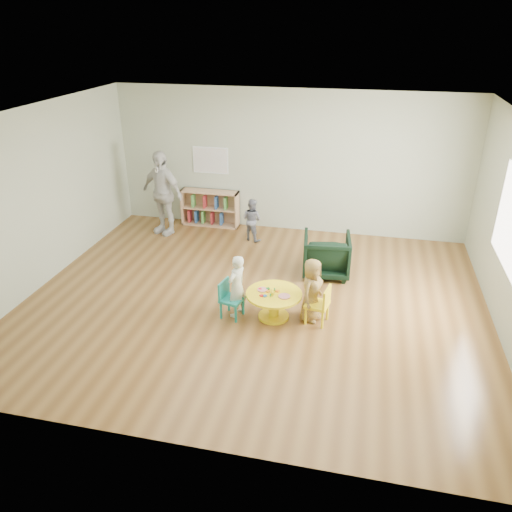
{
  "coord_description": "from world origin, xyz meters",
  "views": [
    {
      "loc": [
        1.49,
        -6.52,
        3.98
      ],
      "look_at": [
        0.09,
        -0.3,
        0.91
      ],
      "focal_mm": 35.0,
      "sensor_mm": 36.0,
      "label": 1
    }
  ],
  "objects_px": {
    "activity_table": "(274,300)",
    "armchair": "(326,255)",
    "child_left": "(237,286)",
    "toddler": "(252,220)",
    "adult_caretaker": "(162,193)",
    "child_right": "(312,290)",
    "bookshelf": "(210,208)",
    "kid_chair_right": "(320,304)",
    "kid_chair_left": "(229,298)"
  },
  "relations": [
    {
      "from": "bookshelf",
      "to": "child_left",
      "type": "relative_size",
      "value": 1.26
    },
    {
      "from": "child_left",
      "to": "adult_caretaker",
      "type": "xyz_separation_m",
      "value": [
        -2.23,
        2.7,
        0.36
      ]
    },
    {
      "from": "armchair",
      "to": "child_left",
      "type": "distance_m",
      "value": 1.96
    },
    {
      "from": "bookshelf",
      "to": "child_right",
      "type": "height_order",
      "value": "child_right"
    },
    {
      "from": "bookshelf",
      "to": "adult_caretaker",
      "type": "relative_size",
      "value": 0.71
    },
    {
      "from": "toddler",
      "to": "kid_chair_right",
      "type": "bearing_deg",
      "value": 144.14
    },
    {
      "from": "bookshelf",
      "to": "child_right",
      "type": "relative_size",
      "value": 1.26
    },
    {
      "from": "kid_chair_right",
      "to": "toddler",
      "type": "relative_size",
      "value": 0.69
    },
    {
      "from": "activity_table",
      "to": "kid_chair_right",
      "type": "bearing_deg",
      "value": 0.38
    },
    {
      "from": "child_right",
      "to": "toddler",
      "type": "height_order",
      "value": "child_right"
    },
    {
      "from": "child_right",
      "to": "adult_caretaker",
      "type": "height_order",
      "value": "adult_caretaker"
    },
    {
      "from": "kid_chair_right",
      "to": "armchair",
      "type": "height_order",
      "value": "armchair"
    },
    {
      "from": "bookshelf",
      "to": "activity_table",
      "type": "bearing_deg",
      "value": -58.65
    },
    {
      "from": "armchair",
      "to": "adult_caretaker",
      "type": "xyz_separation_m",
      "value": [
        -3.37,
        1.11,
        0.48
      ]
    },
    {
      "from": "adult_caretaker",
      "to": "activity_table",
      "type": "bearing_deg",
      "value": -22.7
    },
    {
      "from": "kid_chair_right",
      "to": "armchair",
      "type": "bearing_deg",
      "value": 13.35
    },
    {
      "from": "activity_table",
      "to": "adult_caretaker",
      "type": "bearing_deg",
      "value": 136.21
    },
    {
      "from": "toddler",
      "to": "armchair",
      "type": "bearing_deg",
      "value": 166.7
    },
    {
      "from": "activity_table",
      "to": "child_left",
      "type": "xyz_separation_m",
      "value": [
        -0.54,
        -0.05,
        0.2
      ]
    },
    {
      "from": "activity_table",
      "to": "toddler",
      "type": "distance_m",
      "value": 2.85
    },
    {
      "from": "kid_chair_left",
      "to": "armchair",
      "type": "height_order",
      "value": "armchair"
    },
    {
      "from": "kid_chair_left",
      "to": "toddler",
      "type": "height_order",
      "value": "toddler"
    },
    {
      "from": "activity_table",
      "to": "kid_chair_right",
      "type": "distance_m",
      "value": 0.67
    },
    {
      "from": "child_left",
      "to": "child_right",
      "type": "xyz_separation_m",
      "value": [
        1.06,
        0.12,
        -0.0
      ]
    },
    {
      "from": "activity_table",
      "to": "child_right",
      "type": "height_order",
      "value": "child_right"
    },
    {
      "from": "armchair",
      "to": "toddler",
      "type": "height_order",
      "value": "toddler"
    },
    {
      "from": "activity_table",
      "to": "child_right",
      "type": "xyz_separation_m",
      "value": [
        0.53,
        0.08,
        0.19
      ]
    },
    {
      "from": "activity_table",
      "to": "child_left",
      "type": "height_order",
      "value": "child_left"
    },
    {
      "from": "activity_table",
      "to": "armchair",
      "type": "height_order",
      "value": "armchair"
    },
    {
      "from": "child_left",
      "to": "armchair",
      "type": "bearing_deg",
      "value": 166.73
    },
    {
      "from": "kid_chair_right",
      "to": "child_left",
      "type": "xyz_separation_m",
      "value": [
        -1.2,
        -0.05,
        0.17
      ]
    },
    {
      "from": "kid_chair_left",
      "to": "child_left",
      "type": "xyz_separation_m",
      "value": [
        0.1,
        0.05,
        0.17
      ]
    },
    {
      "from": "kid_chair_left",
      "to": "child_right",
      "type": "height_order",
      "value": "child_right"
    },
    {
      "from": "bookshelf",
      "to": "toddler",
      "type": "xyz_separation_m",
      "value": [
        1.04,
        -0.59,
        0.05
      ]
    },
    {
      "from": "child_left",
      "to": "child_right",
      "type": "relative_size",
      "value": 1.0
    },
    {
      "from": "kid_chair_right",
      "to": "toddler",
      "type": "distance_m",
      "value": 3.13
    },
    {
      "from": "kid_chair_left",
      "to": "adult_caretaker",
      "type": "relative_size",
      "value": 0.34
    },
    {
      "from": "kid_chair_left",
      "to": "toddler",
      "type": "distance_m",
      "value": 2.8
    },
    {
      "from": "child_left",
      "to": "toddler",
      "type": "xyz_separation_m",
      "value": [
        -0.41,
        2.73,
        -0.06
      ]
    },
    {
      "from": "kid_chair_right",
      "to": "adult_caretaker",
      "type": "distance_m",
      "value": 4.37
    },
    {
      "from": "kid_chair_right",
      "to": "toddler",
      "type": "height_order",
      "value": "toddler"
    },
    {
      "from": "armchair",
      "to": "toddler",
      "type": "relative_size",
      "value": 0.94
    },
    {
      "from": "child_left",
      "to": "toddler",
      "type": "relative_size",
      "value": 1.14
    },
    {
      "from": "armchair",
      "to": "toddler",
      "type": "xyz_separation_m",
      "value": [
        -1.56,
        1.14,
        0.06
      ]
    },
    {
      "from": "child_left",
      "to": "adult_caretaker",
      "type": "height_order",
      "value": "adult_caretaker"
    },
    {
      "from": "child_left",
      "to": "kid_chair_left",
      "type": "bearing_deg",
      "value": -39.59
    },
    {
      "from": "bookshelf",
      "to": "child_right",
      "type": "distance_m",
      "value": 4.07
    },
    {
      "from": "child_left",
      "to": "child_right",
      "type": "distance_m",
      "value": 1.07
    },
    {
      "from": "kid_chair_left",
      "to": "armchair",
      "type": "relative_size",
      "value": 0.72
    },
    {
      "from": "activity_table",
      "to": "toddler",
      "type": "relative_size",
      "value": 0.97
    }
  ]
}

